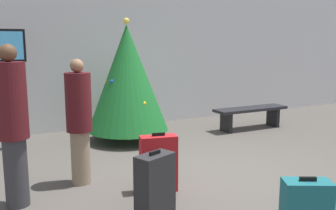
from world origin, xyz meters
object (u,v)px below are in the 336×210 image
object	(u,v)px
waiting_bench	(251,113)
traveller_0	(79,119)
flight_info_kiosk	(2,67)
traveller_1	(13,123)
suitcase_3	(155,186)
holiday_tree	(127,78)
suitcase_0	(159,164)
suitcase_1	(306,210)

from	to	relation	value
waiting_bench	traveller_0	world-z (taller)	traveller_0
flight_info_kiosk	traveller_1	xyz separation A→B (m)	(-0.01, -2.55, -0.48)
suitcase_3	holiday_tree	bearing A→B (deg)	74.87
traveller_0	flight_info_kiosk	bearing A→B (deg)	110.58
traveller_0	suitcase_3	xyz separation A→B (m)	(0.48, -1.35, -0.52)
suitcase_0	suitcase_3	world-z (taller)	suitcase_0
holiday_tree	traveller_1	world-z (taller)	holiday_tree
suitcase_1	suitcase_3	bearing A→B (deg)	136.80
traveller_1	flight_info_kiosk	bearing A→B (deg)	89.88
holiday_tree	waiting_bench	world-z (taller)	holiday_tree
suitcase_1	waiting_bench	bearing A→B (deg)	57.29
suitcase_0	suitcase_3	size ratio (longest dim) A/B	1.02
flight_info_kiosk	waiting_bench	size ratio (longest dim) A/B	1.22
suitcase_0	suitcase_1	world-z (taller)	suitcase_0
suitcase_0	holiday_tree	bearing A→B (deg)	78.45
flight_info_kiosk	suitcase_3	world-z (taller)	flight_info_kiosk
holiday_tree	suitcase_1	bearing A→B (deg)	-86.59
suitcase_0	traveller_0	bearing A→B (deg)	139.45
flight_info_kiosk	suitcase_1	world-z (taller)	flight_info_kiosk
traveller_1	suitcase_1	world-z (taller)	traveller_1
holiday_tree	waiting_bench	distance (m)	2.91
waiting_bench	suitcase_3	bearing A→B (deg)	-141.57
flight_info_kiosk	holiday_tree	bearing A→B (deg)	-9.66
holiday_tree	suitcase_1	world-z (taller)	holiday_tree
holiday_tree	suitcase_1	size ratio (longest dim) A/B	3.72
suitcase_1	traveller_0	bearing A→B (deg)	123.62
holiday_tree	traveller_1	distance (m)	3.08
traveller_0	suitcase_3	world-z (taller)	traveller_0
waiting_bench	suitcase_3	distance (m)	4.62
flight_info_kiosk	traveller_1	distance (m)	2.59
traveller_0	traveller_1	size ratio (longest dim) A/B	0.90
flight_info_kiosk	traveller_0	distance (m)	2.40
suitcase_0	suitcase_1	distance (m)	1.85
waiting_bench	flight_info_kiosk	bearing A→B (deg)	172.34
suitcase_1	suitcase_3	xyz separation A→B (m)	(-1.11, 1.04, 0.06)
suitcase_1	flight_info_kiosk	bearing A→B (deg)	117.79
traveller_0	suitcase_1	bearing A→B (deg)	-56.38
flight_info_kiosk	suitcase_1	distance (m)	5.30
holiday_tree	waiting_bench	bearing A→B (deg)	-6.08
suitcase_0	flight_info_kiosk	bearing A→B (deg)	119.66
suitcase_3	flight_info_kiosk	bearing A→B (deg)	110.24
suitcase_1	traveller_1	bearing A→B (deg)	139.98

